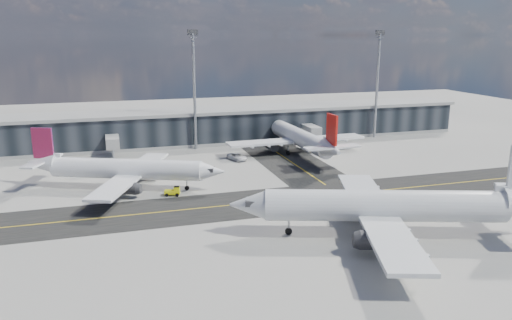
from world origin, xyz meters
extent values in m
plane|color=gray|center=(0.00, 0.00, 0.00)|extent=(300.00, 300.00, 0.00)
cube|color=black|center=(0.00, 4.00, 0.01)|extent=(180.00, 14.00, 0.02)
cube|color=black|center=(18.00, 35.00, 0.01)|extent=(14.00, 50.00, 0.02)
cube|color=yellow|center=(0.00, 4.00, 0.03)|extent=(180.00, 0.25, 0.01)
cube|color=yellow|center=(18.00, 35.00, 0.03)|extent=(0.25, 50.00, 0.01)
cube|color=black|center=(0.00, 55.00, 4.00)|extent=(150.00, 12.00, 8.00)
cube|color=gray|center=(0.00, 55.00, 8.40)|extent=(152.00, 13.00, 0.80)
cube|color=gray|center=(0.00, 55.00, 0.40)|extent=(150.00, 12.20, 0.80)
cube|color=gray|center=(-20.00, 47.00, 3.50)|extent=(3.00, 10.00, 2.40)
cylinder|color=gray|center=(-20.00, 42.00, 1.20)|extent=(0.60, 0.60, 2.40)
cube|color=gray|center=(30.00, 47.00, 3.50)|extent=(3.00, 10.00, 2.40)
cylinder|color=gray|center=(30.00, 42.00, 1.20)|extent=(0.60, 0.60, 2.40)
cylinder|color=gray|center=(0.00, 48.00, 14.00)|extent=(0.70, 0.70, 28.00)
cube|color=#2D2D30|center=(0.00, 48.00, 28.20)|extent=(2.50, 0.50, 1.40)
cylinder|color=gray|center=(50.00, 48.00, 14.00)|extent=(0.70, 0.70, 28.00)
cube|color=#2D2D30|center=(50.00, 48.00, 28.20)|extent=(2.50, 0.50, 1.40)
cylinder|color=white|center=(-17.98, 18.76, 3.72)|extent=(27.17, 14.32, 3.72)
cone|color=white|center=(-3.41, 12.59, 3.72)|extent=(5.74, 5.24, 3.72)
cone|color=white|center=(-32.99, 25.11, 4.28)|extent=(6.60, 5.61, 3.72)
cube|color=white|center=(-17.13, 18.40, 2.79)|extent=(16.63, 30.96, 0.47)
cylinder|color=#2D2D30|center=(-14.09, 23.18, 1.77)|extent=(4.44, 3.50, 2.14)
cylinder|color=#2D2D30|center=(-18.45, 12.89, 1.77)|extent=(4.44, 3.50, 2.14)
cube|color=silver|center=(-14.09, 23.18, 2.51)|extent=(1.86, 1.07, 0.74)
cube|color=silver|center=(-18.45, 12.89, 2.51)|extent=(1.86, 1.07, 0.74)
cube|color=#771A4E|center=(-32.56, 24.93, 8.19)|extent=(3.76, 1.91, 5.77)
cube|color=white|center=(-32.99, 25.11, 4.84)|extent=(6.76, 11.30, 0.33)
cube|color=#2D2D30|center=(-3.84, 12.77, 4.10)|extent=(2.51, 2.61, 0.65)
cylinder|color=gray|center=(-7.70, 14.40, 1.12)|extent=(0.29, 0.29, 1.86)
cylinder|color=black|center=(-7.70, 14.40, 0.42)|extent=(0.90, 0.63, 0.84)
cylinder|color=black|center=(-17.75, 21.69, 0.51)|extent=(1.12, 0.83, 1.02)
cylinder|color=black|center=(-19.93, 16.55, 0.51)|extent=(1.12, 0.83, 1.02)
cylinder|color=white|center=(22.60, 35.99, 4.02)|extent=(4.91, 30.23, 4.02)
cone|color=white|center=(22.10, 53.05, 4.02)|extent=(4.16, 5.14, 4.02)
cone|color=white|center=(23.12, 18.43, 4.62)|extent=(4.19, 6.14, 4.02)
cube|color=white|center=(22.57, 37.00, 3.01)|extent=(34.27, 6.03, 0.50)
cylinder|color=#2D2D30|center=(16.52, 37.82, 1.91)|extent=(2.43, 4.28, 2.31)
cylinder|color=#2D2D30|center=(28.57, 38.18, 1.91)|extent=(2.43, 4.28, 2.31)
cube|color=silver|center=(16.52, 37.82, 2.71)|extent=(0.46, 2.02, 0.80)
cube|color=silver|center=(28.57, 38.18, 2.71)|extent=(0.46, 2.02, 0.80)
cube|color=red|center=(23.11, 18.93, 8.84)|extent=(0.58, 4.23, 6.23)
cube|color=white|center=(23.12, 18.43, 5.22)|extent=(12.13, 3.17, 0.35)
cube|color=#2D2D30|center=(22.11, 52.55, 4.42)|extent=(2.27, 2.07, 0.70)
cylinder|color=gray|center=(22.25, 48.04, 1.20)|extent=(0.25, 0.25, 2.01)
cylinder|color=black|center=(22.25, 48.04, 0.45)|extent=(0.38, 0.91, 0.90)
cylinder|color=black|center=(19.62, 34.90, 0.55)|extent=(0.53, 1.12, 1.10)
cylinder|color=black|center=(25.64, 35.08, 0.55)|extent=(0.53, 1.12, 1.10)
cylinder|color=silver|center=(15.45, -14.78, 4.44)|extent=(33.01, 14.60, 4.44)
cone|color=silver|center=(-2.47, -8.90, 4.44)|extent=(6.66, 5.95, 4.44)
cube|color=silver|center=(14.40, -14.43, 3.33)|extent=(17.04, 37.57, 0.55)
cylinder|color=#2D2D30|center=(11.27, -20.41, 2.11)|extent=(5.22, 3.88, 2.55)
cylinder|color=#2D2D30|center=(15.42, -7.76, 2.11)|extent=(5.22, 3.88, 2.55)
cube|color=silver|center=(11.27, -20.41, 3.00)|extent=(2.25, 1.11, 0.89)
cube|color=silver|center=(15.42, -7.76, 3.00)|extent=(2.25, 1.11, 0.89)
cube|color=#2D2D30|center=(-1.94, -9.07, 4.88)|extent=(2.87, 3.01, 0.78)
cylinder|color=gray|center=(2.80, -10.63, 1.33)|extent=(0.34, 0.34, 2.22)
cylinder|color=black|center=(2.80, -10.63, 0.50)|extent=(1.07, 0.68, 1.00)
cylinder|color=black|center=(15.47, -18.29, 0.61)|extent=(1.33, 0.91, 1.22)
cylinder|color=black|center=(17.54, -11.96, 0.61)|extent=(1.33, 0.91, 1.22)
cube|color=#FDF90D|center=(-10.69, 11.95, 0.67)|extent=(2.91, 1.88, 0.63)
cube|color=#FDF90D|center=(-9.91, 11.75, 1.25)|extent=(1.24, 1.37, 0.80)
cube|color=black|center=(-9.91, 11.75, 1.56)|extent=(1.14, 1.30, 0.22)
cylinder|color=black|center=(-9.68, 12.29, 0.31)|extent=(0.66, 0.37, 0.63)
cylinder|color=black|center=(-9.96, 11.17, 0.31)|extent=(0.66, 0.37, 0.63)
cylinder|color=black|center=(-11.41, 12.74, 0.31)|extent=(0.66, 0.37, 0.63)
cylinder|color=black|center=(-11.70, 11.61, 0.31)|extent=(0.66, 0.37, 0.63)
imported|color=white|center=(6.94, 33.73, 0.77)|extent=(4.23, 6.06, 1.54)
camera|label=1|loc=(-20.80, -72.73, 27.57)|focal=35.00mm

